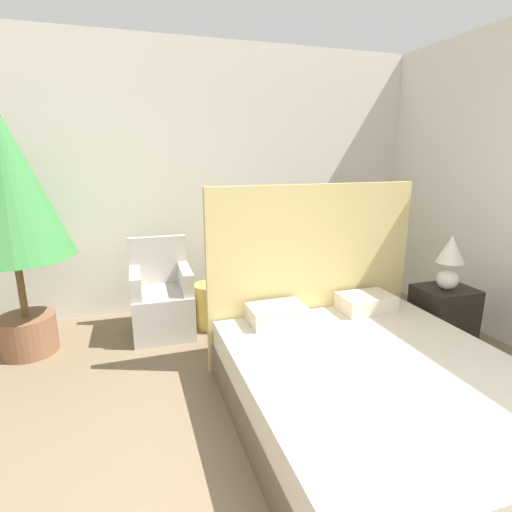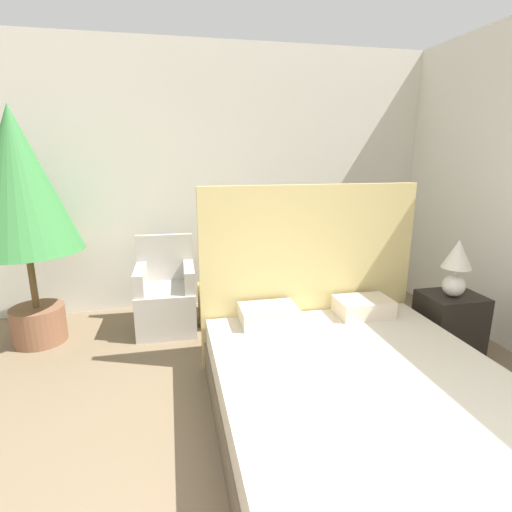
% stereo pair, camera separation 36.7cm
% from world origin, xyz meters
% --- Properties ---
extents(wall_back, '(10.00, 0.06, 2.90)m').
position_xyz_m(wall_back, '(0.00, 3.92, 1.45)').
color(wall_back, silver).
rests_on(wall_back, ground_plane).
extents(bed, '(1.83, 2.12, 1.51)m').
position_xyz_m(bed, '(0.56, 1.44, 0.28)').
color(bed, brown).
rests_on(bed, ground_plane).
extents(armchair_near_window_left, '(0.59, 0.62, 0.93)m').
position_xyz_m(armchair_near_window_left, '(-0.64, 3.27, 0.30)').
color(armchair_near_window_left, '#B7B2A8').
rests_on(armchair_near_window_left, ground_plane).
extents(armchair_near_window_right, '(0.61, 0.64, 0.93)m').
position_xyz_m(armchair_near_window_right, '(0.32, 3.27, 0.30)').
color(armchair_near_window_right, '#B7B2A8').
rests_on(armchair_near_window_right, ground_plane).
extents(potted_palm, '(0.97, 0.97, 2.15)m').
position_xyz_m(potted_palm, '(-1.83, 3.21, 1.44)').
color(potted_palm, brown).
rests_on(potted_palm, ground_plane).
extents(nightstand, '(0.49, 0.41, 0.57)m').
position_xyz_m(nightstand, '(1.78, 2.15, 0.29)').
color(nightstand, black).
rests_on(nightstand, ground_plane).
extents(table_lamp, '(0.24, 0.24, 0.49)m').
position_xyz_m(table_lamp, '(1.76, 2.13, 0.86)').
color(table_lamp, white).
rests_on(table_lamp, nightstand).
extents(side_table, '(0.32, 0.32, 0.45)m').
position_xyz_m(side_table, '(-0.16, 3.26, 0.23)').
color(side_table, gold).
rests_on(side_table, ground_plane).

